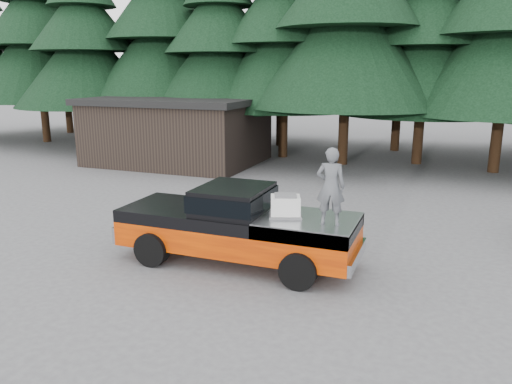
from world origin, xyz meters
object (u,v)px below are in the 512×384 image
(pickup_truck, at_px, (238,236))
(air_compressor, at_px, (285,207))
(utility_building, at_px, (178,130))
(man_on_bed, at_px, (331,186))

(pickup_truck, distance_m, air_compressor, 1.53)
(air_compressor, xyz_separation_m, utility_building, (-9.52, 11.69, 0.11))
(air_compressor, bearing_deg, pickup_truck, 157.52)
(pickup_truck, bearing_deg, man_on_bed, -7.28)
(air_compressor, bearing_deg, utility_building, 109.46)
(air_compressor, distance_m, man_on_bed, 1.29)
(pickup_truck, height_order, utility_building, utility_building)
(pickup_truck, bearing_deg, utility_building, 125.45)
(pickup_truck, xyz_separation_m, utility_building, (-8.28, 11.63, 1.00))
(pickup_truck, relative_size, air_compressor, 8.93)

